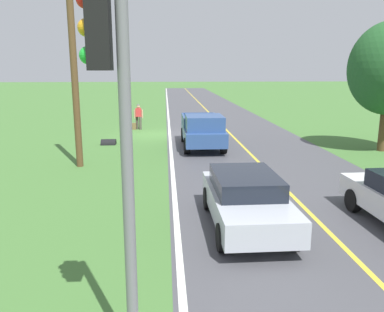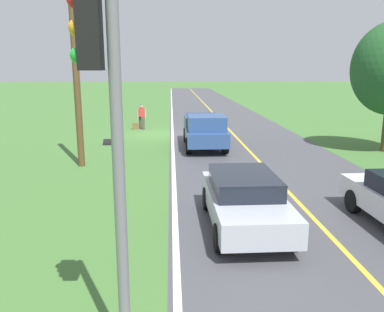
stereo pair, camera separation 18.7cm
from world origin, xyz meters
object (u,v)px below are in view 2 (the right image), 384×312
at_px(sedan_ahead_same_lane, 244,199).
at_px(utility_pole_roadside, 75,60).
at_px(suitcase_carried, 136,126).
at_px(traffic_light_mast, 104,115).
at_px(hitchhiker_walking, 142,115).
at_px(pickup_truck_passing, 205,130).

relative_size(sedan_ahead_same_lane, utility_pole_roadside, 0.50).
distance_m(suitcase_carried, traffic_light_mast, 22.43).
bearing_deg(traffic_light_mast, hitchhiker_walking, -86.94).
bearing_deg(hitchhiker_walking, sedan_ahead_same_lane, 102.75).
xyz_separation_m(hitchhiker_walking, sedan_ahead_same_lane, (-3.94, 17.41, -0.23)).
bearing_deg(utility_pole_roadside, traffic_light_mast, 104.49).
distance_m(sedan_ahead_same_lane, utility_pole_roadside, 9.77).
bearing_deg(sedan_ahead_same_lane, utility_pole_roadside, -50.18).
height_order(pickup_truck_passing, traffic_light_mast, traffic_light_mast).
bearing_deg(pickup_truck_passing, traffic_light_mast, 80.43).
height_order(suitcase_carried, pickup_truck_passing, pickup_truck_passing).
relative_size(hitchhiker_walking, utility_pole_roadside, 0.20).
bearing_deg(pickup_truck_passing, hitchhiker_walking, -60.92).
distance_m(hitchhiker_walking, sedan_ahead_same_lane, 17.85).
relative_size(suitcase_carried, traffic_light_mast, 0.09).
bearing_deg(suitcase_carried, sedan_ahead_same_lane, 10.23).
xyz_separation_m(pickup_truck_passing, utility_pole_roadside, (5.64, 3.65, 3.48)).
bearing_deg(traffic_light_mast, pickup_truck_passing, -99.57).
bearing_deg(sedan_ahead_same_lane, suitcase_carried, -75.87).
relative_size(hitchhiker_walking, traffic_light_mast, 0.34).
height_order(pickup_truck_passing, sedan_ahead_same_lane, pickup_truck_passing).
height_order(suitcase_carried, sedan_ahead_same_lane, sedan_ahead_same_lane).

